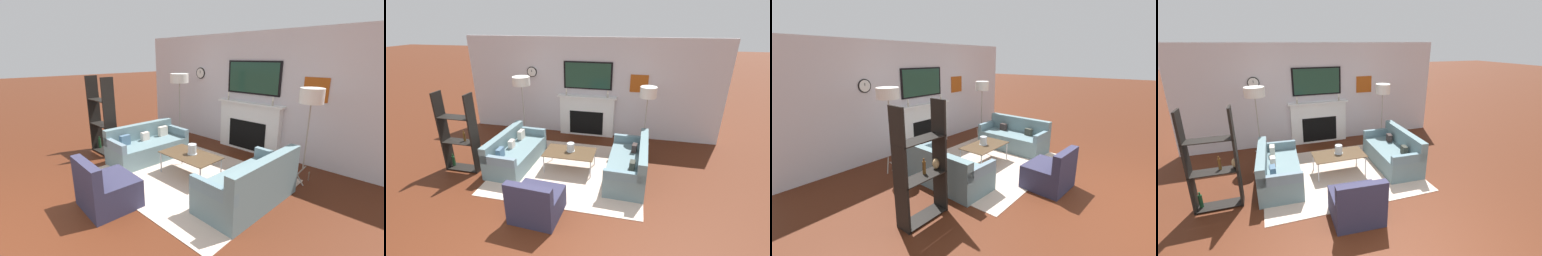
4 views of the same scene
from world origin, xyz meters
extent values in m
plane|color=#4A2010|center=(0.00, 0.00, 0.00)|extent=(60.00, 60.00, 0.00)
cube|color=silver|center=(0.00, 5.14, 1.35)|extent=(7.06, 0.07, 2.70)
cube|color=white|center=(0.00, 5.03, 0.56)|extent=(1.53, 0.16, 1.12)
cube|color=black|center=(0.00, 4.94, 0.39)|extent=(0.95, 0.01, 0.67)
cube|color=white|center=(0.00, 5.01, 1.14)|extent=(1.65, 0.22, 0.04)
cylinder|color=#B2AD9E|center=(-0.57, 4.98, 1.21)|extent=(0.04, 0.04, 0.10)
cylinder|color=white|center=(-0.57, 4.98, 1.30)|extent=(0.03, 0.03, 0.09)
cylinder|color=#B2AD9E|center=(0.57, 4.98, 1.21)|extent=(0.04, 0.04, 0.10)
cylinder|color=white|center=(0.57, 4.98, 1.30)|extent=(0.03, 0.03, 0.09)
cube|color=black|center=(0.00, 5.09, 1.71)|extent=(1.33, 0.04, 0.74)
cube|color=#1E4233|center=(0.00, 5.08, 1.71)|extent=(1.24, 0.01, 0.67)
cylinder|color=black|center=(-1.61, 5.09, 1.74)|extent=(0.29, 0.02, 0.29)
cylinder|color=silver|center=(-1.61, 5.08, 1.74)|extent=(0.25, 0.00, 0.25)
cube|color=black|center=(-1.61, 5.08, 1.77)|extent=(0.01, 0.00, 0.06)
cube|color=#A84A13|center=(1.37, 5.10, 1.55)|extent=(0.46, 0.02, 0.46)
cube|color=beige|center=(0.00, 3.05, 0.01)|extent=(3.19, 2.62, 0.01)
cube|color=slate|center=(-1.24, 3.05, 0.20)|extent=(0.85, 1.68, 0.40)
cube|color=slate|center=(-1.55, 3.06, 0.57)|extent=(0.23, 1.66, 0.33)
cube|color=slate|center=(-1.21, 3.82, 0.49)|extent=(0.78, 0.13, 0.18)
cube|color=slate|center=(-1.28, 2.27, 0.49)|extent=(0.78, 0.13, 0.18)
cube|color=beige|center=(-1.34, 3.54, 0.51)|extent=(0.11, 0.22, 0.22)
cube|color=beige|center=(-1.36, 3.05, 0.49)|extent=(0.11, 0.18, 0.17)
cube|color=#46637C|center=(-1.38, 2.57, 0.51)|extent=(0.10, 0.21, 0.21)
cube|color=slate|center=(1.24, 3.05, 0.21)|extent=(0.82, 1.72, 0.42)
cube|color=slate|center=(1.55, 3.04, 0.61)|extent=(0.22, 1.70, 0.38)
cube|color=slate|center=(1.22, 2.25, 0.51)|extent=(0.77, 0.13, 0.18)
cube|color=slate|center=(1.27, 3.85, 0.51)|extent=(0.77, 0.13, 0.18)
cube|color=#36372F|center=(1.35, 2.67, 0.51)|extent=(0.12, 0.18, 0.17)
cube|color=#342A28|center=(1.37, 3.42, 0.51)|extent=(0.13, 0.19, 0.18)
cube|color=#2D2C46|center=(-0.17, 1.54, 0.22)|extent=(0.83, 0.78, 0.44)
cube|color=#2D2C46|center=(-0.19, 1.24, 0.61)|extent=(0.79, 0.19, 0.34)
cube|color=#4C3823|center=(0.00, 3.08, 0.42)|extent=(1.10, 0.63, 0.02)
cylinder|color=#B7B7BC|center=(-0.51, 2.80, 0.21)|extent=(0.02, 0.02, 0.42)
cylinder|color=#B7B7BC|center=(0.51, 2.80, 0.21)|extent=(0.02, 0.02, 0.42)
cylinder|color=#B7B7BC|center=(-0.51, 3.35, 0.21)|extent=(0.02, 0.02, 0.42)
cylinder|color=#B7B7BC|center=(0.51, 3.35, 0.21)|extent=(0.02, 0.02, 0.42)
cylinder|color=silver|center=(0.01, 3.12, 0.53)|extent=(0.16, 0.16, 0.19)
cylinder|color=silver|center=(0.01, 3.12, 0.48)|extent=(0.09, 0.09, 0.10)
cylinder|color=silver|center=(0.01, 3.12, 0.44)|extent=(0.18, 0.18, 0.01)
cylinder|color=#9E998E|center=(-1.48, 4.33, 0.14)|extent=(0.09, 0.23, 0.29)
cylinder|color=#9E998E|center=(-1.67, 4.38, 0.14)|extent=(0.17, 0.19, 0.29)
cylinder|color=#9E998E|center=(-1.61, 4.19, 0.14)|extent=(0.23, 0.07, 0.29)
cylinder|color=#9E998E|center=(-1.58, 4.30, 0.91)|extent=(0.02, 0.02, 1.27)
cylinder|color=white|center=(-1.58, 4.30, 1.65)|extent=(0.45, 0.45, 0.22)
cylinder|color=#9E998E|center=(1.69, 4.33, 0.13)|extent=(0.09, 0.23, 0.27)
cylinder|color=#9E998E|center=(1.50, 4.38, 0.13)|extent=(0.17, 0.19, 0.27)
cylinder|color=#9E998E|center=(1.56, 4.19, 0.13)|extent=(0.23, 0.07, 0.27)
cylinder|color=#9E998E|center=(1.58, 4.30, 0.84)|extent=(0.02, 0.02, 1.16)
cylinder|color=white|center=(1.58, 4.30, 1.54)|extent=(0.38, 0.38, 0.25)
cube|color=black|center=(-2.66, 2.57, 0.88)|extent=(0.04, 0.28, 1.75)
cube|color=black|center=(-1.94, 2.57, 0.88)|extent=(0.04, 0.28, 1.75)
cube|color=black|center=(-2.30, 2.57, 0.03)|extent=(0.77, 0.28, 0.02)
cube|color=black|center=(-2.30, 2.57, 0.67)|extent=(0.77, 0.28, 0.01)
cube|color=black|center=(-2.30, 2.57, 1.23)|extent=(0.77, 0.28, 0.02)
ellipsoid|color=tan|center=(-1.98, 2.61, 0.76)|extent=(0.11, 0.11, 0.17)
cylinder|color=brown|center=(-2.21, 2.61, 0.78)|extent=(0.05, 0.05, 0.19)
cylinder|color=brown|center=(-2.21, 2.61, 0.90)|extent=(0.02, 0.02, 0.05)
cylinder|color=#194223|center=(-2.59, 2.59, 0.15)|extent=(0.06, 0.06, 0.23)
cylinder|color=#194223|center=(-2.59, 2.59, 0.29)|extent=(0.03, 0.03, 0.06)
camera|label=1|loc=(3.10, -0.04, 2.15)|focal=24.00mm
camera|label=2|loc=(1.26, -1.72, 3.08)|focal=24.00mm
camera|label=3|loc=(-4.50, -0.02, 2.31)|focal=24.00mm
camera|label=4|loc=(-1.41, -1.75, 2.72)|focal=24.00mm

